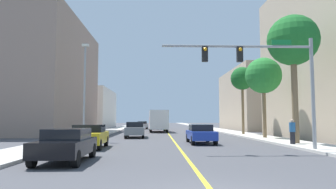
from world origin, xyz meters
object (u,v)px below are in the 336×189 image
(traffic_signal_mast, at_px, (267,68))
(car_black, at_px, (66,144))
(palm_near, at_px, (293,42))
(delivery_truck, at_px, (158,120))
(car_yellow, at_px, (89,136))
(car_green, at_px, (156,125))
(street_lamp, at_px, (85,86))
(car_silver, at_px, (142,125))
(car_gray, at_px, (135,129))
(pedestrian, at_px, (292,132))
(palm_far, at_px, (242,79))
(car_blue, at_px, (201,134))
(palm_mid, at_px, (263,76))

(traffic_signal_mast, relative_size, car_black, 2.07)
(palm_near, height_order, delivery_truck, palm_near)
(car_yellow, xyz_separation_m, delivery_truck, (4.26, 23.02, 0.84))
(car_green, distance_m, delivery_truck, 11.44)
(palm_near, relative_size, car_black, 2.16)
(street_lamp, distance_m, car_silver, 29.86)
(car_gray, bearing_deg, pedestrian, -44.34)
(traffic_signal_mast, relative_size, palm_far, 1.15)
(car_green, height_order, delivery_truck, delivery_truck)
(car_black, bearing_deg, car_silver, -92.17)
(traffic_signal_mast, xyz_separation_m, car_yellow, (-10.17, 2.32, -3.81))
(traffic_signal_mast, distance_m, car_gray, 15.76)
(traffic_signal_mast, height_order, pedestrian, traffic_signal_mast)
(car_green, distance_m, car_blue, 31.31)
(car_silver, relative_size, car_black, 1.06)
(palm_mid, relative_size, pedestrian, 4.40)
(car_silver, distance_m, car_green, 2.85)
(palm_mid, bearing_deg, delivery_truck, 121.52)
(car_blue, distance_m, pedestrian, 6.14)
(delivery_truck, bearing_deg, car_gray, -102.56)
(street_lamp, height_order, palm_mid, street_lamp)
(pedestrian, bearing_deg, car_silver, -6.74)
(pedestrian, bearing_deg, car_black, 93.29)
(car_green, xyz_separation_m, pedestrian, (8.91, -33.60, 0.16))
(car_gray, relative_size, car_black, 1.12)
(car_silver, height_order, pedestrian, pedestrian)
(palm_far, height_order, pedestrian, palm_far)
(delivery_truck, bearing_deg, car_yellow, -102.74)
(car_silver, bearing_deg, pedestrian, -71.22)
(car_blue, bearing_deg, pedestrian, -24.42)
(street_lamp, height_order, palm_near, palm_near)
(palm_near, xyz_separation_m, car_gray, (-11.48, 9.02, -6.31))
(car_blue, height_order, pedestrian, pedestrian)
(traffic_signal_mast, distance_m, delivery_truck, 26.19)
(car_silver, height_order, car_yellow, car_yellow)
(car_silver, relative_size, car_yellow, 1.09)
(car_black, bearing_deg, palm_near, -151.04)
(car_yellow, bearing_deg, palm_mid, -151.61)
(car_green, bearing_deg, palm_near, -71.16)
(car_gray, bearing_deg, palm_mid, -15.99)
(street_lamp, height_order, palm_far, street_lamp)
(car_gray, xyz_separation_m, pedestrian, (10.89, -9.78, 0.18))
(street_lamp, distance_m, pedestrian, 16.10)
(palm_near, height_order, car_black, palm_near)
(car_yellow, height_order, pedestrian, pedestrian)
(palm_near, height_order, car_blue, palm_near)
(palm_mid, relative_size, car_gray, 1.55)
(palm_far, relative_size, pedestrian, 4.56)
(car_yellow, relative_size, car_blue, 0.96)
(car_silver, relative_size, car_blue, 1.05)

